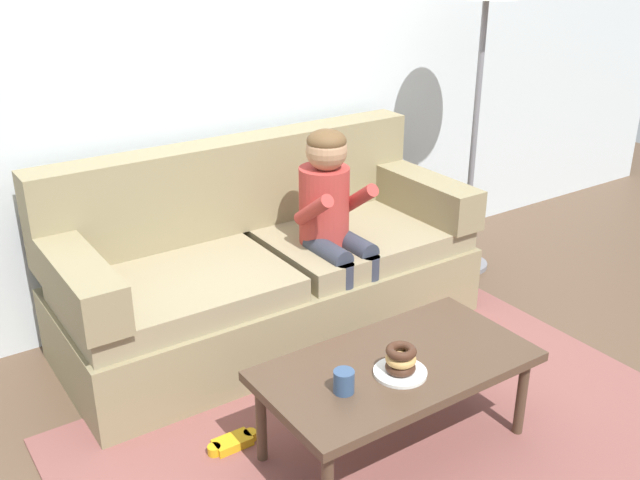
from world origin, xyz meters
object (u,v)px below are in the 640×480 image
coffee_table (397,370)px  mug (344,382)px  couch (265,270)px  donut (400,367)px  toy_controller (233,444)px  person_child (333,215)px

coffee_table → mug: 0.31m
couch → mug: (-0.35, -1.20, 0.11)m
donut → toy_controller: (-0.52, 0.44, -0.43)m
couch → toy_controller: size_ratio=9.63×
donut → mug: 0.25m
coffee_table → person_child: person_child is taller
donut → toy_controller: donut is taller
coffee_table → mug: mug is taller
couch → donut: size_ratio=18.13×
coffee_table → person_child: size_ratio=1.01×
couch → coffee_table: 1.16m
couch → toy_controller: (-0.62, -0.79, -0.33)m
toy_controller → donut: bearing=-46.0°
couch → donut: bearing=-94.8°
coffee_table → couch: bearing=87.1°
coffee_table → mug: (-0.30, -0.05, 0.09)m
toy_controller → person_child: bearing=26.5°
person_child → donut: size_ratio=9.18×
donut → person_child: bearing=69.0°
coffee_table → mug: size_ratio=12.41×
coffee_table → donut: 0.11m
couch → toy_controller: couch is taller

